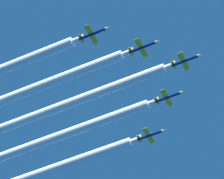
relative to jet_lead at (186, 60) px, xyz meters
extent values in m
cylinder|color=navy|center=(0.00, -0.31, -0.03)|extent=(1.08, 9.31, 1.08)
cone|color=yellow|center=(0.00, 5.13, -0.03)|extent=(1.02, 1.57, 1.02)
ellipsoid|color=#332D14|center=(0.00, 1.74, 0.43)|extent=(0.59, 2.16, 0.49)
cube|color=yellow|center=(0.00, -0.77, -0.11)|extent=(7.84, 1.86, 0.12)
cube|color=yellow|center=(0.00, -4.53, -0.03)|extent=(3.33, 1.08, 0.12)
cube|color=yellow|center=(0.00, -4.45, 1.34)|extent=(0.10, 1.27, 1.67)
cylinder|color=black|center=(0.00, -5.21, -0.03)|extent=(0.81, 0.59, 0.81)
cylinder|color=navy|center=(-11.39, -11.41, -1.18)|extent=(1.08, 9.31, 1.08)
cone|color=yellow|center=(-11.39, -5.97, -1.18)|extent=(1.02, 1.57, 1.02)
ellipsoid|color=#332D14|center=(-11.39, -9.36, -0.72)|extent=(0.59, 2.16, 0.49)
cube|color=yellow|center=(-11.39, -11.87, -1.26)|extent=(7.84, 1.86, 0.12)
cube|color=yellow|center=(-11.39, -15.63, -1.18)|extent=(3.33, 1.08, 0.12)
cube|color=yellow|center=(-11.39, -15.55, 0.19)|extent=(0.10, 1.27, 1.67)
cylinder|color=black|center=(-11.39, -16.31, -1.18)|extent=(0.81, 0.59, 0.81)
cylinder|color=navy|center=(11.95, -11.09, -1.09)|extent=(1.08, 9.31, 1.08)
cone|color=yellow|center=(11.95, -5.65, -1.09)|extent=(1.02, 1.57, 1.02)
ellipsoid|color=#332D14|center=(11.95, -9.04, -0.63)|extent=(0.59, 2.16, 0.49)
cube|color=yellow|center=(11.95, -11.55, -1.17)|extent=(7.84, 1.86, 0.12)
cube|color=yellow|center=(11.95, -15.31, -1.09)|extent=(3.33, 1.08, 0.12)
cube|color=yellow|center=(11.95, -15.23, 0.28)|extent=(0.10, 1.27, 1.67)
cylinder|color=black|center=(11.95, -15.99, -1.09)|extent=(0.81, 0.59, 0.81)
cylinder|color=navy|center=(-23.42, -23.58, -3.24)|extent=(1.08, 9.31, 1.08)
cone|color=yellow|center=(-23.42, -18.14, -3.24)|extent=(1.02, 1.57, 1.02)
ellipsoid|color=#332D14|center=(-23.42, -21.53, -2.78)|extent=(0.59, 2.16, 0.49)
cube|color=yellow|center=(-23.42, -24.04, -3.32)|extent=(7.84, 1.86, 0.12)
cube|color=yellow|center=(-23.42, -27.80, -3.24)|extent=(3.33, 1.08, 0.12)
cube|color=yellow|center=(-23.42, -27.72, -1.87)|extent=(0.10, 1.27, 1.67)
cylinder|color=black|center=(-23.42, -28.48, -3.24)|extent=(0.81, 0.59, 0.81)
cylinder|color=navy|center=(24.79, -23.58, -2.66)|extent=(1.08, 9.31, 1.08)
cone|color=yellow|center=(24.79, -18.14, -2.66)|extent=(1.02, 1.57, 1.02)
ellipsoid|color=#332D14|center=(24.79, -21.53, -2.21)|extent=(0.59, 2.16, 0.49)
cube|color=yellow|center=(24.79, -24.05, -2.75)|extent=(7.84, 1.86, 0.12)
cube|color=yellow|center=(24.79, -27.81, -2.66)|extent=(3.33, 1.08, 0.12)
cube|color=yellow|center=(24.79, -27.73, -1.29)|extent=(0.10, 1.27, 1.67)
cylinder|color=black|center=(24.79, -28.48, -2.66)|extent=(0.81, 0.59, 0.81)
cylinder|color=white|center=(0.00, -33.54, -0.03)|extent=(1.82, 56.55, 1.82)
cylinder|color=white|center=(0.00, -40.32, -0.03)|extent=(3.45, 65.03, 3.45)
cylinder|color=white|center=(-11.39, -46.04, -1.18)|extent=(1.82, 59.35, 1.82)
cylinder|color=white|center=(-11.39, -53.16, -1.18)|extent=(3.45, 68.25, 3.45)
cylinder|color=white|center=(11.95, -44.85, -1.09)|extent=(1.82, 57.62, 1.82)
cylinder|color=white|center=(11.95, -51.77, -1.09)|extent=(3.45, 66.26, 3.45)
cylinder|color=white|center=(-23.42, -59.05, -3.24)|extent=(1.82, 61.03, 1.82)
cylinder|color=white|center=(-23.42, -66.37, -3.24)|extent=(3.45, 70.19, 3.45)
cylinder|color=white|center=(24.79, -56.88, -2.66)|extent=(1.82, 56.69, 1.82)
camera|label=1|loc=(141.35, 37.62, -206.87)|focal=117.47mm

